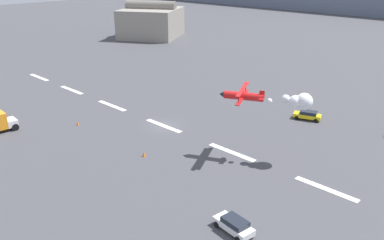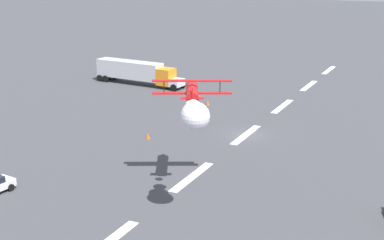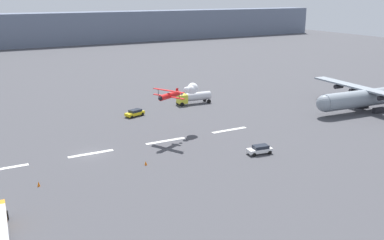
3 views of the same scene
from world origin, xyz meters
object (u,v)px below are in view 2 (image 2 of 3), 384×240
(semi_truck_orange, at_px, (137,71))
(traffic_cone_far, at_px, (148,136))
(traffic_cone_near, at_px, (208,102))
(stunt_biplane_red, at_px, (193,106))

(semi_truck_orange, xyz_separation_m, traffic_cone_far, (23.90, 16.02, -1.77))
(semi_truck_orange, bearing_deg, traffic_cone_near, 66.02)
(traffic_cone_near, bearing_deg, semi_truck_orange, -113.98)
(stunt_biplane_red, height_order, semi_truck_orange, stunt_biplane_red)
(semi_truck_orange, height_order, traffic_cone_far, semi_truck_orange)
(stunt_biplane_red, bearing_deg, traffic_cone_far, -137.86)
(traffic_cone_far, bearing_deg, traffic_cone_near, -179.44)
(stunt_biplane_red, relative_size, traffic_cone_far, 15.04)
(stunt_biplane_red, height_order, traffic_cone_far, stunt_biplane_red)
(semi_truck_orange, relative_size, traffic_cone_near, 21.21)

